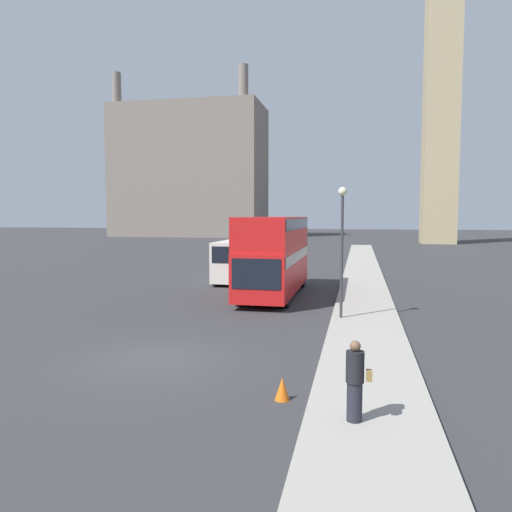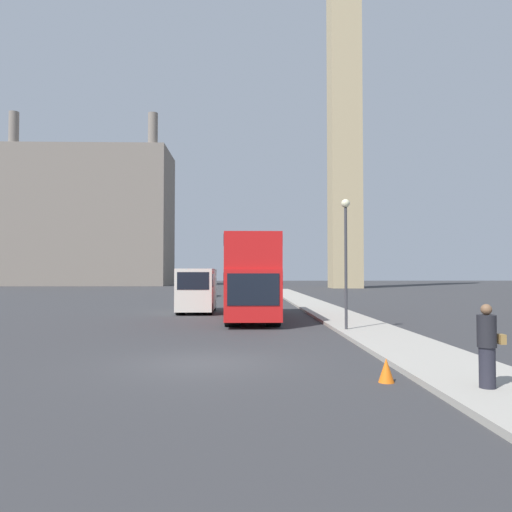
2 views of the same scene
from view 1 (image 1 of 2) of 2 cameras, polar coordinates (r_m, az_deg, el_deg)
name	(u,v)px [view 1 (image 1 of 2)]	position (r m, az deg, el deg)	size (l,w,h in m)	color
ground_plane	(154,360)	(15.92, -11.53, -11.53)	(300.00, 300.00, 0.00)	#333335
sidewalk_strip	(368,370)	(14.69, 12.69, -12.63)	(2.80, 120.00, 0.15)	#9E998E
building_block_distant	(190,172)	(109.21, -7.53, 9.53)	(31.29, 15.56, 33.48)	slate
red_double_decker_bus	(275,252)	(27.41, 2.15, 0.48)	(2.63, 10.05, 4.33)	red
white_van	(236,261)	(32.72, -2.26, -0.53)	(2.20, 5.19, 2.74)	silver
pedestrian	(355,381)	(10.82, 11.27, -13.84)	(0.54, 0.38, 1.70)	#23232D
street_lamp	(342,232)	(20.92, 9.81, 2.75)	(0.36, 0.36, 5.43)	#38383D
parked_sedan	(274,250)	(54.38, 2.12, 0.68)	(1.80, 4.68, 1.43)	black
traffic_cone	(282,389)	(12.36, 3.01, -14.91)	(0.36, 0.36, 0.55)	orange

